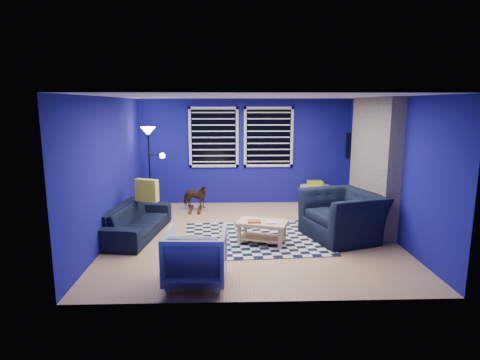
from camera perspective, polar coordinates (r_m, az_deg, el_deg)
The scene contains 18 objects.
floor at distance 7.42m, azimuth 1.63°, elevation -7.90°, with size 5.00×5.00×0.00m, color tan.
ceiling at distance 7.03m, azimuth 1.74°, elevation 11.78°, with size 5.00×5.00×0.00m, color white.
wall_back at distance 9.59m, azimuth 0.76°, elevation 4.04°, with size 5.00×5.00×0.00m, color navy.
wall_left at distance 7.40m, azimuth -18.03°, elevation 1.49°, with size 5.00×5.00×0.00m, color navy.
wall_right at distance 7.69m, azimuth 20.62°, elevation 1.66°, with size 5.00×5.00×0.00m, color navy.
fireplace at distance 8.11m, azimuth 18.34°, elevation 1.86°, with size 0.65×2.00×2.50m.
window_left at distance 9.51m, azimuth -3.77°, elevation 6.08°, with size 1.17×0.06×1.42m.
window_right at distance 9.56m, azimuth 4.08°, elevation 6.09°, with size 1.17×0.06×1.42m.
tv at distance 9.52m, azimuth 15.82°, elevation 4.48°, with size 0.07×1.00×0.58m.
rug at distance 7.26m, azimuth 2.18°, elevation -8.26°, with size 2.50×2.00×0.02m, color black.
sofa at distance 7.58m, azimuth -14.53°, elevation -5.61°, with size 0.76×1.94×0.57m, color black.
armchair_big at distance 7.38m, azimuth 14.36°, elevation -4.94°, with size 1.13×1.29×0.84m, color black.
armchair_bent at distance 5.48m, azimuth -6.31°, elevation -10.70°, with size 0.80×0.83×0.75m, color gray.
rocking_horse at distance 9.03m, azimuth -6.41°, elevation -2.36°, with size 0.62×0.28×0.53m, color #4A2C17.
coffee_table at distance 6.92m, azimuth 3.16°, elevation -6.77°, with size 0.95×0.73×0.42m.
cabinet at distance 9.73m, azimuth 10.58°, elevation -2.00°, with size 0.69×0.59×0.57m.
floor_lamp at distance 9.00m, azimuth -12.75°, elevation 5.20°, with size 0.51×0.32×1.88m.
throw_pillow at distance 7.74m, azimuth -13.10°, elevation -1.44°, with size 0.44×0.13×0.42m, color gold.
Camera 1 is at (-0.44, -7.02, 2.38)m, focal length 30.00 mm.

